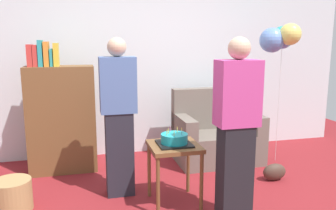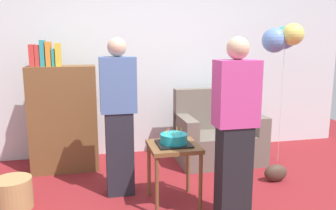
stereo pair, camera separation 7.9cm
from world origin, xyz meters
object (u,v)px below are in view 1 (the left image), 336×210
object	(u,v)px
birthday_cake	(174,139)
balloon_bunch	(280,38)
person_blowing_candles	(119,117)
bookshelf	(61,117)
side_table	(174,154)
wicker_basket	(12,195)
handbag	(274,172)
couch	(216,135)
person_holding_cake	(236,131)

from	to	relation	value
birthday_cake	balloon_bunch	size ratio (longest dim) A/B	0.18
person_blowing_candles	balloon_bunch	size ratio (longest dim) A/B	0.90
bookshelf	side_table	bearing A→B (deg)	-46.98
birthday_cake	wicker_basket	distance (m)	1.63
balloon_bunch	handbag	bearing A→B (deg)	-120.43
couch	bookshelf	bearing A→B (deg)	176.99
bookshelf	person_blowing_candles	world-z (taller)	person_blowing_candles
balloon_bunch	couch	bearing A→B (deg)	166.20
couch	wicker_basket	bearing A→B (deg)	-160.54
handbag	balloon_bunch	bearing A→B (deg)	59.57
wicker_basket	couch	bearing A→B (deg)	19.46
birthday_cake	person_holding_cake	distance (m)	0.65
couch	balloon_bunch	size ratio (longest dim) A/B	0.61
handbag	couch	bearing A→B (deg)	115.56
birthday_cake	person_holding_cake	bearing A→B (deg)	-46.80
wicker_basket	bookshelf	bearing A→B (deg)	66.06
bookshelf	birthday_cake	distance (m)	1.62
person_holding_cake	wicker_basket	xyz separation A→B (m)	(-1.96, 0.69, -0.68)
bookshelf	person_holding_cake	distance (m)	2.25
birthday_cake	handbag	xyz separation A→B (m)	(1.27, 0.26, -0.56)
couch	birthday_cake	xyz separation A→B (m)	(-0.88, -1.08, 0.32)
birthday_cake	person_blowing_candles	size ratio (longest dim) A/B	0.20
bookshelf	side_table	world-z (taller)	bookshelf
birthday_cake	side_table	bearing A→B (deg)	-73.57
person_holding_cake	handbag	world-z (taller)	person_holding_cake
person_blowing_candles	wicker_basket	size ratio (longest dim) A/B	4.53
bookshelf	person_blowing_candles	distance (m)	1.05
bookshelf	person_holding_cake	size ratio (longest dim) A/B	0.98
side_table	balloon_bunch	xyz separation A→B (m)	(1.65, 0.89, 1.12)
bookshelf	birthday_cake	size ratio (longest dim) A/B	5.01
balloon_bunch	person_holding_cake	bearing A→B (deg)	-132.08
bookshelf	person_holding_cake	world-z (taller)	person_holding_cake
birthday_cake	wicker_basket	size ratio (longest dim) A/B	0.89
couch	side_table	bearing A→B (deg)	-129.08
handbag	balloon_bunch	distance (m)	1.70
couch	person_holding_cake	size ratio (longest dim) A/B	0.67
bookshelf	handbag	size ratio (longest dim) A/B	5.73
couch	bookshelf	size ratio (longest dim) A/B	0.69
person_holding_cake	birthday_cake	bearing A→B (deg)	-20.30
couch	side_table	xyz separation A→B (m)	(-0.88, -1.08, 0.17)
bookshelf	birthday_cake	bearing A→B (deg)	-46.98
couch	person_blowing_candles	bearing A→B (deg)	-151.77
wicker_basket	handbag	xyz separation A→B (m)	(2.81, 0.03, -0.05)
couch	birthday_cake	world-z (taller)	couch
side_table	birthday_cake	size ratio (longest dim) A/B	1.89
birthday_cake	handbag	distance (m)	1.41
side_table	person_holding_cake	bearing A→B (deg)	-46.80
handbag	side_table	bearing A→B (deg)	-168.52
couch	handbag	world-z (taller)	couch
birthday_cake	person_holding_cake	size ratio (longest dim) A/B	0.20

